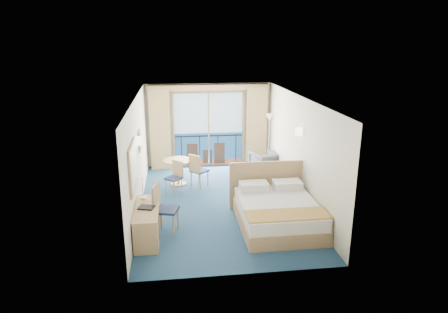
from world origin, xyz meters
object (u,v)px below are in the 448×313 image
(floor_lamp, at_px, (269,127))
(table_chair_b, at_px, (175,175))
(bed, at_px, (277,211))
(round_table, at_px, (178,166))
(table_chair_a, at_px, (197,169))
(nightstand, at_px, (286,187))
(armchair, at_px, (265,163))
(desk, at_px, (146,230))
(desk_chair, at_px, (162,206))

(floor_lamp, relative_size, table_chair_b, 2.01)
(bed, relative_size, round_table, 2.74)
(table_chair_a, distance_m, table_chair_b, 0.71)
(nightstand, relative_size, armchair, 0.79)
(nightstand, height_order, table_chair_a, table_chair_a)
(floor_lamp, bearing_deg, round_table, -158.43)
(nightstand, bearing_deg, table_chair_b, 164.63)
(desk, distance_m, table_chair_b, 3.02)
(round_table, relative_size, table_chair_b, 0.93)
(armchair, relative_size, desk_chair, 0.71)
(desk, height_order, table_chair_a, table_chair_a)
(desk, height_order, desk_chair, desk_chair)
(desk, bearing_deg, bed, 12.99)
(table_chair_a, relative_size, table_chair_b, 1.09)
(round_table, xyz_separation_m, table_chair_a, (0.54, -0.29, -0.01))
(desk_chair, bearing_deg, bed, -74.32)
(floor_lamp, height_order, desk_chair, floor_lamp)
(nightstand, relative_size, round_table, 0.75)
(floor_lamp, relative_size, desk_chair, 1.63)
(armchair, distance_m, round_table, 2.75)
(bed, height_order, armchair, bed)
(armchair, bearing_deg, bed, 61.67)
(armchair, bearing_deg, nightstand, 73.07)
(nightstand, bearing_deg, desk, -148.17)
(bed, height_order, table_chair_b, bed)
(bed, bearing_deg, round_table, 126.56)
(round_table, height_order, table_chair_b, table_chair_b)
(desk_chair, relative_size, table_chair_a, 1.13)
(desk, xyz_separation_m, table_chair_b, (0.61, 2.95, 0.11))
(nightstand, xyz_separation_m, floor_lamp, (0.13, 2.57, 1.04))
(desk_chair, bearing_deg, nightstand, -49.10)
(floor_lamp, xyz_separation_m, table_chair_a, (-2.38, -1.45, -0.80))
(nightstand, xyz_separation_m, round_table, (-2.79, 1.41, 0.25))
(nightstand, bearing_deg, bed, -112.55)
(desk_chair, bearing_deg, armchair, -25.62)
(armchair, height_order, round_table, round_table)
(desk, bearing_deg, nightstand, 31.83)
(bed, height_order, desk_chair, bed)
(desk, bearing_deg, table_chair_a, 69.39)
(bed, height_order, desk, bed)
(floor_lamp, bearing_deg, bed, -100.56)
(armchair, height_order, table_chair_a, table_chair_a)
(floor_lamp, relative_size, table_chair_a, 1.84)
(bed, xyz_separation_m, desk, (-2.86, -0.66, 0.05))
(bed, bearing_deg, floor_lamp, 79.44)
(floor_lamp, distance_m, desk_chair, 5.31)
(bed, xyz_separation_m, desk_chair, (-2.54, -0.02, 0.28))
(table_chair_b, bearing_deg, nightstand, 28.44)
(nightstand, xyz_separation_m, armchair, (-0.11, 2.02, 0.05))
(nightstand, relative_size, table_chair_b, 0.70)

